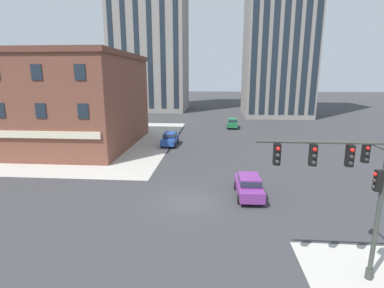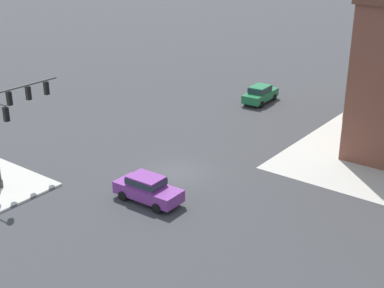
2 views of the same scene
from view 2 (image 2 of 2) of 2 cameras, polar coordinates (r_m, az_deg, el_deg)
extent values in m
plane|color=#38383A|center=(38.10, -1.59, -2.98)|extent=(320.00, 320.00, 0.00)
cylinder|color=#383D38|center=(38.06, -19.33, -3.93)|extent=(0.32, 0.32, 0.50)
cylinder|color=#383D38|center=(37.36, -17.15, 5.79)|extent=(5.31, 0.12, 0.12)
cube|color=black|center=(36.87, -18.52, 4.52)|extent=(0.28, 0.28, 0.90)
sphere|color=red|center=(36.92, -18.72, 4.97)|extent=(0.18, 0.18, 0.18)
sphere|color=#282828|center=(37.00, -18.66, 4.56)|extent=(0.18, 0.18, 0.18)
sphere|color=#282828|center=(37.08, -18.61, 4.15)|extent=(0.18, 0.18, 0.18)
cube|color=black|center=(37.67, -16.70, 5.10)|extent=(0.28, 0.28, 0.90)
sphere|color=red|center=(37.72, -16.89, 5.54)|extent=(0.18, 0.18, 0.18)
sphere|color=#282828|center=(37.79, -16.84, 5.13)|extent=(0.18, 0.18, 0.18)
sphere|color=#282828|center=(37.87, -16.80, 4.73)|extent=(0.18, 0.18, 0.18)
cube|color=black|center=(38.51, -14.95, 5.64)|extent=(0.28, 0.28, 0.90)
sphere|color=red|center=(38.55, -15.14, 6.08)|extent=(0.18, 0.18, 0.18)
sphere|color=#282828|center=(38.63, -15.10, 5.68)|extent=(0.18, 0.18, 0.18)
sphere|color=#282828|center=(38.71, -15.06, 5.28)|extent=(0.18, 0.18, 0.18)
cube|color=black|center=(34.83, -18.82, 2.96)|extent=(0.28, 0.28, 0.90)
sphere|color=red|center=(34.87, -19.02, 3.44)|extent=(0.18, 0.18, 0.18)
sphere|color=#282828|center=(34.96, -18.97, 3.01)|extent=(0.18, 0.18, 0.18)
sphere|color=#282828|center=(35.04, -18.91, 2.57)|extent=(0.18, 0.18, 0.18)
cube|color=#7A3389|center=(34.06, -4.59, -4.94)|extent=(1.87, 4.44, 0.76)
cube|color=#7A3389|center=(33.84, -4.82, -3.85)|extent=(1.55, 2.15, 0.60)
cube|color=#232D38|center=(33.84, -4.82, -3.85)|extent=(1.58, 2.24, 0.40)
cylinder|color=black|center=(34.03, -1.89, -5.62)|extent=(0.24, 0.65, 0.64)
cylinder|color=black|center=(32.89, -3.69, -6.71)|extent=(0.24, 0.65, 0.64)
cylinder|color=black|center=(35.60, -5.38, -4.40)|extent=(0.24, 0.65, 0.64)
cylinder|color=black|center=(34.50, -7.21, -5.39)|extent=(0.24, 0.65, 0.64)
cube|color=#1E6B3D|center=(53.15, 7.14, 5.04)|extent=(4.50, 2.01, 0.76)
cube|color=#1E6B3D|center=(52.83, 7.10, 5.71)|extent=(2.20, 1.62, 0.60)
cube|color=#232D38|center=(52.83, 7.10, 5.71)|extent=(2.29, 1.66, 0.40)
cylinder|color=black|center=(54.79, 7.01, 5.15)|extent=(0.65, 0.26, 0.64)
cylinder|color=black|center=(54.09, 8.58, 4.85)|extent=(0.65, 0.26, 0.64)
cylinder|color=black|center=(52.48, 5.63, 4.45)|extent=(0.65, 0.26, 0.64)
cylinder|color=black|center=(51.75, 7.25, 4.12)|extent=(0.65, 0.26, 0.64)
cube|color=#1E2833|center=(45.71, 18.90, 7.56)|extent=(1.10, 0.08, 1.50)
cube|color=#1E2833|center=(41.73, 16.89, 6.49)|extent=(1.10, 0.08, 1.50)
cube|color=#1E2833|center=(40.95, 17.47, 11.50)|extent=(1.10, 0.08, 1.50)
camera|label=1|loc=(49.16, -21.93, 12.11)|focal=27.50mm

